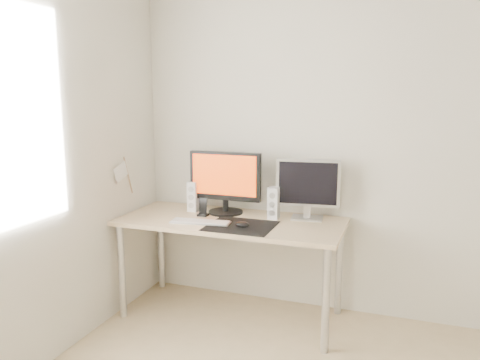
# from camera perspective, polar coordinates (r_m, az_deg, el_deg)

# --- Properties ---
(wall_back) EXTENTS (3.50, 0.00, 3.50)m
(wall_back) POSITION_cam_1_polar(r_m,az_deg,el_deg) (3.43, 15.87, 3.92)
(wall_back) COLOR white
(wall_back) RESTS_ON ground
(mousepad) EXTENTS (0.45, 0.40, 0.00)m
(mousepad) POSITION_cam_1_polar(r_m,az_deg,el_deg) (3.19, 0.10, -5.61)
(mousepad) COLOR black
(mousepad) RESTS_ON desk
(mouse) EXTENTS (0.10, 0.06, 0.04)m
(mouse) POSITION_cam_1_polar(r_m,az_deg,el_deg) (3.16, 0.26, -5.44)
(mouse) COLOR black
(mouse) RESTS_ON mousepad
(desk) EXTENTS (1.60, 0.70, 0.73)m
(desk) POSITION_cam_1_polar(r_m,az_deg,el_deg) (3.38, -1.10, -6.11)
(desk) COLOR #D1B587
(desk) RESTS_ON ground
(main_monitor) EXTENTS (0.55, 0.26, 0.47)m
(main_monitor) POSITION_cam_1_polar(r_m,az_deg,el_deg) (3.48, -1.83, -0.02)
(main_monitor) COLOR black
(main_monitor) RESTS_ON desk
(second_monitor) EXTENTS (0.45, 0.18, 0.43)m
(second_monitor) POSITION_cam_1_polar(r_m,az_deg,el_deg) (3.35, 8.28, -0.75)
(second_monitor) COLOR #BABABC
(second_monitor) RESTS_ON desk
(speaker_left) EXTENTS (0.07, 0.09, 0.23)m
(speaker_left) POSITION_cam_1_polar(r_m,az_deg,el_deg) (3.60, -5.71, -2.00)
(speaker_left) COLOR white
(speaker_left) RESTS_ON desk
(speaker_right) EXTENTS (0.07, 0.09, 0.23)m
(speaker_right) POSITION_cam_1_polar(r_m,az_deg,el_deg) (3.37, 4.13, -2.82)
(speaker_right) COLOR white
(speaker_right) RESTS_ON desk
(keyboard) EXTENTS (0.43, 0.16, 0.02)m
(keyboard) POSITION_cam_1_polar(r_m,az_deg,el_deg) (3.28, -4.85, -5.11)
(keyboard) COLOR #A9A9AB
(keyboard) RESTS_ON desk
(phone_dock) EXTENTS (0.07, 0.06, 0.13)m
(phone_dock) POSITION_cam_1_polar(r_m,az_deg,el_deg) (3.46, -4.53, -3.74)
(phone_dock) COLOR black
(phone_dock) RESTS_ON desk
(pennant) EXTENTS (0.01, 0.23, 0.29)m
(pennant) POSITION_cam_1_polar(r_m,az_deg,el_deg) (3.53, -14.04, 0.86)
(pennant) COLOR #A57F54
(pennant) RESTS_ON wall_left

